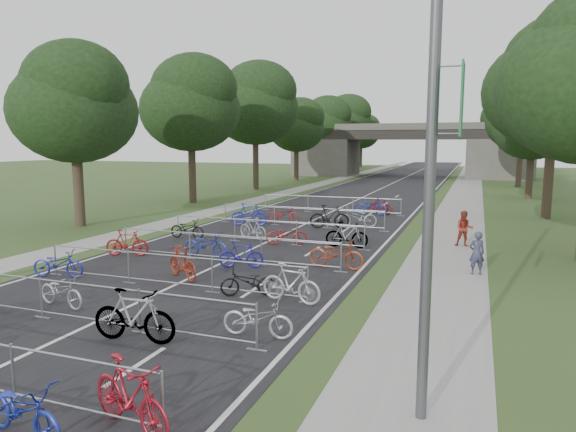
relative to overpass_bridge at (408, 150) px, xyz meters
name	(u,v)px	position (x,y,z in m)	size (l,w,h in m)	color
road	(389,185)	(0.00, -15.00, -3.53)	(11.00, 140.00, 0.01)	black
sidewalk_right	(467,187)	(8.00, -15.00, -3.53)	(3.00, 140.00, 0.01)	gray
sidewalk_left	(323,183)	(-7.50, -15.00, -3.53)	(2.00, 140.00, 0.01)	gray
lane_markings	(389,185)	(0.00, -15.00, -3.53)	(0.12, 140.00, 0.00)	silver
overpass_bridge	(408,150)	(0.00, 0.00, 0.00)	(31.00, 8.00, 7.05)	#4D4C45
lamppost	(433,161)	(8.33, -63.00, 0.75)	(0.61, 0.65, 8.21)	#4C4C51
tree_left_0	(74,106)	(-11.39, -49.07, 2.96)	(6.72, 6.72, 10.25)	#33261C
tree_left_1	(191,106)	(-11.39, -37.07, 3.77)	(7.56, 7.56, 11.53)	#33261C
tree_right_1	(557,85)	(13.11, -37.07, 4.37)	(8.18, 8.18, 12.47)	#33261C
tree_left_2	(256,106)	(-11.39, -25.07, 4.58)	(8.40, 8.40, 12.81)	#33261C
tree_right_2	(534,125)	(13.11, -25.07, 2.41)	(6.16, 6.16, 9.39)	#33261C
tree_left_3	(297,126)	(-11.39, -13.07, 2.96)	(6.72, 6.72, 10.25)	#33261C
tree_right_3	(523,119)	(13.11, -13.07, 3.39)	(7.17, 7.17, 10.93)	#33261C
tree_left_4	(325,123)	(-11.39, -1.07, 3.77)	(7.56, 7.56, 11.53)	#33261C
tree_right_4	(516,115)	(13.11, -1.07, 4.37)	(8.18, 8.18, 12.47)	#33261C
tree_left_5	(346,121)	(-11.39, 10.93, 4.58)	(8.40, 8.40, 12.81)	#33261C
tree_right_5	(510,133)	(13.11, 10.93, 2.41)	(6.16, 6.16, 9.39)	#33261C
tree_left_6	(362,132)	(-11.39, 22.93, 2.96)	(6.72, 6.72, 10.25)	#33261C
tree_right_6	(506,128)	(13.11, 22.93, 3.39)	(7.17, 7.17, 10.93)	#33261C
barrier_row_1	(88,304)	(0.00, -61.40, -2.99)	(9.70, 0.08, 1.10)	gray
barrier_row_2	(169,271)	(0.00, -57.80, -2.99)	(9.70, 0.08, 1.10)	gray
barrier_row_3	(225,248)	(0.00, -54.00, -2.99)	(9.70, 0.08, 1.10)	gray
barrier_row_4	(265,231)	(0.00, -50.00, -2.99)	(9.70, 0.08, 1.10)	gray
barrier_row_5	(300,217)	(0.00, -45.00, -2.99)	(9.70, 0.08, 1.10)	gray
barrier_row_6	(330,204)	(0.00, -39.00, -2.99)	(9.70, 0.08, 1.10)	gray
bike_2	(22,410)	(2.57, -65.77, -3.06)	(0.63, 1.81, 0.95)	#1C2C9F
bike_3	(130,397)	(4.04, -65.05, -2.93)	(0.57, 2.00, 1.20)	maroon
bike_5	(61,291)	(-1.74, -60.50, -3.08)	(0.60, 1.73, 0.91)	#999AA0
bike_6	(134,316)	(1.77, -61.93, -2.91)	(0.59, 2.08, 1.25)	gray
bike_7	(258,318)	(4.30, -60.65, -3.08)	(0.61, 1.74, 0.91)	#A5A5AD
bike_8	(58,264)	(-4.28, -58.01, -3.07)	(0.62, 1.78, 0.93)	navy
bike_9	(182,263)	(-0.17, -56.76, -2.97)	(0.53, 1.89, 1.13)	maroon
bike_10	(248,282)	(2.72, -57.76, -3.10)	(0.58, 1.67, 0.87)	black
bike_11	(291,284)	(4.14, -57.92, -2.97)	(0.53, 1.89, 1.14)	#AAABB2
bike_12	(127,243)	(-4.21, -54.42, -3.00)	(0.50, 1.77, 1.06)	maroon
bike_13	(206,245)	(-1.03, -53.63, -3.00)	(0.70, 2.02, 1.06)	navy
bike_14	(241,255)	(1.02, -54.67, -3.04)	(0.46, 1.64, 0.99)	navy
bike_15	(336,254)	(4.30, -53.54, -2.99)	(0.73, 2.08, 1.09)	#9A3116
bike_16	(187,229)	(-3.93, -50.26, -3.06)	(0.63, 1.82, 0.96)	black
bike_17	(253,228)	(-0.88, -49.40, -3.00)	(0.50, 1.79, 1.07)	#929298
bike_18	(286,234)	(1.07, -50.08, -3.05)	(0.64, 1.83, 0.96)	maroon
bike_19	(347,235)	(3.76, -49.73, -2.97)	(0.53, 1.88, 1.13)	gray
bike_20	(249,215)	(-2.77, -45.70, -2.92)	(0.58, 2.04, 1.23)	#1D25A0
bike_21	(284,214)	(-1.37, -43.99, -3.06)	(0.63, 1.80, 0.94)	maroon
bike_22	(329,217)	(1.68, -45.12, -2.90)	(0.59, 2.10, 1.26)	black
bike_23	(357,217)	(2.99, -44.23, -2.98)	(0.74, 2.11, 1.11)	#96979D
bike_26	(370,206)	(2.68, -39.06, -2.97)	(0.74, 2.14, 1.12)	navy
bike_27	(381,206)	(3.25, -38.53, -3.02)	(0.48, 1.70, 1.02)	maroon
pedestrian_a	(477,253)	(9.10, -52.68, -2.77)	(0.55, 0.36, 1.52)	#34344E
pedestrian_b	(464,229)	(8.56, -47.68, -2.74)	(0.77, 0.60, 1.59)	maroon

